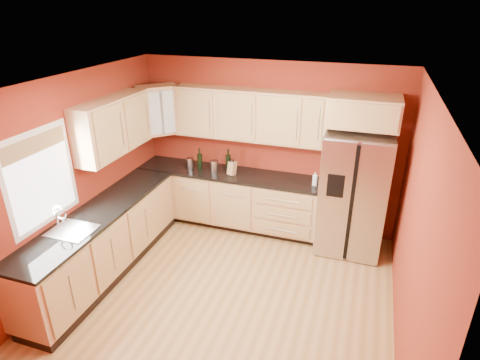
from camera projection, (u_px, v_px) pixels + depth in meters
The scene contains 23 objects.
floor at pixel (224, 296), 5.00m from camera, with size 4.00×4.00×0.00m, color olive.
ceiling at pixel (220, 87), 3.92m from camera, with size 4.00×4.00×0.00m, color silver.
wall_back at pixel (268, 147), 6.19m from camera, with size 4.00×0.04×2.60m, color maroon.
wall_front at pixel (119, 334), 2.73m from camera, with size 4.00×0.04×2.60m, color maroon.
wall_left at pixel (74, 181), 5.03m from camera, with size 0.04×4.00×2.60m, color maroon.
wall_right at pixel (415, 235), 3.89m from camera, with size 0.04×4.00×2.60m, color maroon.
base_cabinets_back at pixel (229, 200), 6.44m from camera, with size 2.90×0.60×0.88m, color tan.
base_cabinets_left at pixel (103, 243), 5.30m from camera, with size 0.60×2.80×0.88m, color tan.
countertop_back at pixel (228, 174), 6.24m from camera, with size 2.90×0.62×0.04m, color black.
countertop_left at pixel (99, 212), 5.11m from camera, with size 0.62×2.80×0.04m, color black.
upper_cabinets_back at pixel (250, 115), 5.90m from camera, with size 2.30×0.33×0.75m, color tan.
upper_cabinets_left at pixel (113, 126), 5.40m from camera, with size 0.33×1.35×0.75m, color tan.
corner_upper_cabinet at pixel (158, 110), 6.16m from camera, with size 0.62×0.33×0.75m, color tan.
over_fridge_cabinet at pixel (364, 111), 5.23m from camera, with size 0.92×0.60×0.40m, color tan.
refrigerator at pixel (353, 193), 5.65m from camera, with size 0.90×0.75×1.78m, color #B4B4B9.
window at pixel (41, 178), 4.49m from camera, with size 0.03×0.90×1.00m, color white.
sink_faucet at pixel (70, 220), 4.61m from camera, with size 0.50×0.42×0.30m, color white, non-canonical shape.
canister_left at pixel (190, 163), 6.34m from camera, with size 0.11×0.11×0.18m, color #B4B4B9.
canister_right at pixel (214, 166), 6.21m from camera, with size 0.12×0.12×0.20m, color #B4B4B9.
wine_bottle_a at pixel (228, 160), 6.20m from camera, with size 0.08×0.08×0.37m, color black, non-canonical shape.
wine_bottle_b at pixel (200, 159), 6.28m from camera, with size 0.08×0.08×0.35m, color black, non-canonical shape.
knife_block at pixel (232, 168), 6.12m from camera, with size 0.10×0.10×0.21m, color tan.
soap_dispenser at pixel (315, 179), 5.77m from camera, with size 0.07×0.07×0.20m, color white.
Camera 1 is at (1.43, -3.69, 3.39)m, focal length 30.00 mm.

